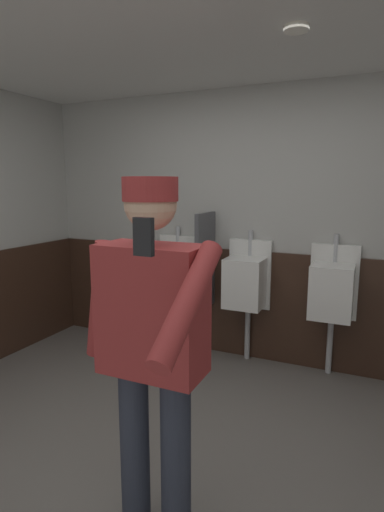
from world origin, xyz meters
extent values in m
cube|color=slate|center=(0.00, 0.00, -0.02)|extent=(4.99, 4.37, 0.04)
cube|color=#B2B2AD|center=(0.00, 1.94, 1.26)|extent=(4.99, 0.12, 2.52)
cube|color=#382319|center=(0.00, 1.87, 0.52)|extent=(4.39, 0.03, 1.04)
cylinder|color=white|center=(0.55, 0.66, 2.50)|extent=(0.14, 0.14, 0.03)
cube|color=white|center=(-0.77, 1.85, 0.83)|extent=(0.40, 0.05, 0.65)
cube|color=white|center=(-0.77, 1.68, 0.78)|extent=(0.34, 0.30, 0.45)
cylinder|color=#B7BABF|center=(-0.77, 1.84, 1.12)|extent=(0.04, 0.04, 0.24)
cylinder|color=#B7BABF|center=(-0.77, 1.81, 0.28)|extent=(0.05, 0.05, 0.55)
cube|color=white|center=(-0.02, 1.85, 0.83)|extent=(0.40, 0.05, 0.65)
cube|color=white|center=(-0.02, 1.68, 0.78)|extent=(0.34, 0.30, 0.45)
cylinder|color=#B7BABF|center=(-0.02, 1.84, 1.12)|extent=(0.04, 0.04, 0.24)
cylinder|color=#B7BABF|center=(-0.02, 1.81, 0.28)|extent=(0.05, 0.05, 0.55)
cube|color=white|center=(0.73, 1.85, 0.83)|extent=(0.40, 0.05, 0.65)
cube|color=white|center=(0.73, 1.68, 0.78)|extent=(0.34, 0.30, 0.45)
cylinder|color=#B7BABF|center=(0.73, 1.84, 1.12)|extent=(0.04, 0.04, 0.24)
cylinder|color=#B7BABF|center=(0.73, 1.81, 0.28)|extent=(0.05, 0.05, 0.55)
cube|color=#4C4C51|center=(-0.39, 1.65, 0.95)|extent=(0.04, 0.40, 0.90)
cylinder|color=#2D3342|center=(0.05, -0.29, 0.41)|extent=(0.14, 0.14, 0.82)
cylinder|color=#2D3342|center=(0.27, -0.29, 0.41)|extent=(0.14, 0.14, 0.82)
cube|color=maroon|center=(0.16, -0.29, 1.11)|extent=(0.47, 0.24, 0.58)
cylinder|color=maroon|center=(-0.12, -0.29, 1.13)|extent=(0.17, 0.09, 0.56)
cylinder|color=maroon|center=(0.44, -0.51, 1.24)|extent=(0.09, 0.50, 0.39)
sphere|color=#D8AD8C|center=(0.16, -0.29, 1.57)|extent=(0.22, 0.22, 0.22)
cylinder|color=maroon|center=(0.16, -0.29, 1.64)|extent=(0.24, 0.24, 0.10)
cube|color=black|center=(0.43, -0.80, 1.51)|extent=(0.06, 0.02, 0.11)
camera|label=1|loc=(1.03, -1.78, 1.66)|focal=28.65mm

